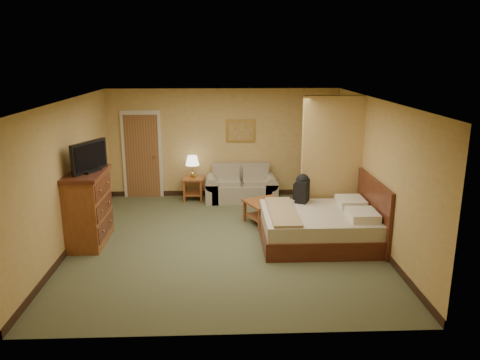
{
  "coord_description": "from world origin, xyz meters",
  "views": [
    {
      "loc": [
        -0.04,
        -8.09,
        3.34
      ],
      "look_at": [
        0.3,
        0.6,
        1.02
      ],
      "focal_mm": 35.0,
      "sensor_mm": 36.0,
      "label": 1
    }
  ],
  "objects_px": {
    "loveseat": "(241,189)",
    "dresser": "(88,208)",
    "bed": "(324,226)",
    "coffee_table": "(266,208)"
  },
  "relations": [
    {
      "from": "loveseat",
      "to": "dresser",
      "type": "distance_m",
      "value": 3.86
    },
    {
      "from": "dresser",
      "to": "loveseat",
      "type": "bearing_deg",
      "value": 41.16
    },
    {
      "from": "loveseat",
      "to": "coffee_table",
      "type": "bearing_deg",
      "value": -75.46
    },
    {
      "from": "loveseat",
      "to": "bed",
      "type": "bearing_deg",
      "value": -62.37
    },
    {
      "from": "coffee_table",
      "to": "bed",
      "type": "distance_m",
      "value": 1.42
    },
    {
      "from": "coffee_table",
      "to": "bed",
      "type": "height_order",
      "value": "bed"
    },
    {
      "from": "dresser",
      "to": "bed",
      "type": "bearing_deg",
      "value": -1.93
    },
    {
      "from": "loveseat",
      "to": "bed",
      "type": "relative_size",
      "value": 0.78
    },
    {
      "from": "coffee_table",
      "to": "dresser",
      "type": "relative_size",
      "value": 0.73
    },
    {
      "from": "dresser",
      "to": "bed",
      "type": "relative_size",
      "value": 0.62
    }
  ]
}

